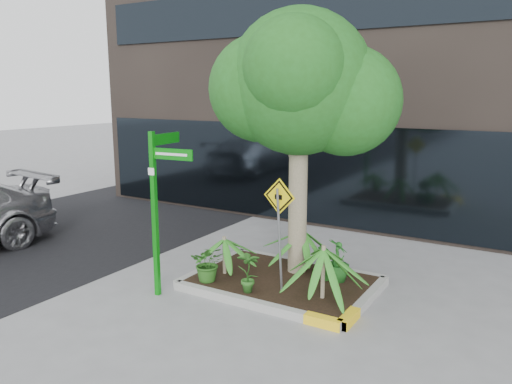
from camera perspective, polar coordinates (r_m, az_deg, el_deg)
The scene contains 13 objects.
ground at distance 9.27m, azimuth 1.00°, elevation -11.08°, with size 80.00×80.00×0.00m, color gray.
asphalt_road at distance 13.55m, azimuth -23.66°, elevation -4.71°, with size 7.00×80.00×0.01m, color black.
planter at distance 9.35m, azimuth 3.10°, elevation -10.22°, with size 3.35×2.36×0.15m.
tree at distance 9.18m, azimuth 5.06°, elevation 12.35°, with size 3.38×3.00×5.07m.
palm_front at distance 8.32m, azimuth 7.74°, elevation -6.47°, with size 1.03×1.03×1.14m.
palm_left at distance 9.42m, azimuth -3.65°, elevation -5.39°, with size 0.82×0.82×0.91m.
palm_back at distance 9.64m, azimuth 5.45°, elevation -4.44°, with size 0.93×0.93×1.03m.
shrub_a at distance 9.18m, azimuth -5.45°, elevation -8.06°, with size 0.62×0.62×0.68m, color #245819.
shrub_b at distance 9.25m, azimuth 9.30°, elevation -7.72°, with size 0.43×0.43×0.77m, color #1D5F1C.
shrub_c at distance 8.64m, azimuth -0.86°, elevation -9.04°, with size 0.40×0.40×0.75m, color #275F1D.
shrub_d at distance 9.25m, azimuth 7.98°, elevation -8.00°, with size 0.37×0.37×0.68m, color #1C5819.
street_sign_post at distance 8.71m, azimuth -11.06°, elevation -0.44°, with size 0.88×0.85×2.89m.
cattle_sign at distance 8.37m, azimuth 2.69°, elevation -2.77°, with size 0.61×0.21×1.99m.
Camera 1 is at (4.26, -7.42, 3.55)m, focal length 35.00 mm.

